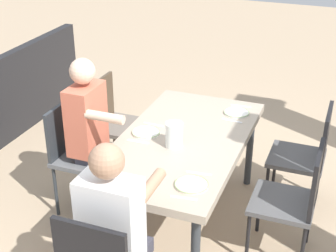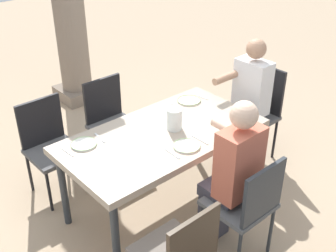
# 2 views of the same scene
# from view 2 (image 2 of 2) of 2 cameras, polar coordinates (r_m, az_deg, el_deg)

# --- Properties ---
(ground_plane) EXTENTS (16.00, 16.00, 0.00)m
(ground_plane) POSITION_cam_2_polar(r_m,az_deg,el_deg) (4.00, -0.67, -10.36)
(ground_plane) COLOR tan
(dining_table) EXTENTS (1.69, 0.90, 0.77)m
(dining_table) POSITION_cam_2_polar(r_m,az_deg,el_deg) (3.58, -0.73, -1.87)
(dining_table) COLOR tan
(dining_table) RESTS_ON ground
(chair_west_north) EXTENTS (0.44, 0.44, 0.90)m
(chair_west_north) POSITION_cam_2_polar(r_m,az_deg,el_deg) (4.04, -15.46, -2.09)
(chair_west_north) COLOR #4F4F50
(chair_west_north) RESTS_ON ground
(chair_west_south) EXTENTS (0.44, 0.44, 0.88)m
(chair_west_south) POSITION_cam_2_polar(r_m,az_deg,el_deg) (2.89, 1.57, -16.34)
(chair_west_south) COLOR #6A6158
(chair_west_south) RESTS_ON ground
(chair_mid_north) EXTENTS (0.44, 0.44, 0.90)m
(chair_mid_north) POSITION_cam_2_polar(r_m,az_deg,el_deg) (4.32, -7.60, 1.05)
(chair_mid_north) COLOR #4F4F50
(chair_mid_north) RESTS_ON ground
(chair_mid_south) EXTENTS (0.44, 0.44, 0.91)m
(chair_mid_south) POSITION_cam_2_polar(r_m,az_deg,el_deg) (3.24, 10.48, -9.98)
(chair_mid_south) COLOR #5B5E61
(chair_mid_south) RESTS_ON ground
(chair_head_east) EXTENTS (0.44, 0.44, 0.98)m
(chair_head_east) POSITION_cam_2_polar(r_m,az_deg,el_deg) (4.47, 11.71, 2.40)
(chair_head_east) COLOR #4F4F50
(chair_head_east) RESTS_ON ground
(diner_woman_green) EXTENTS (0.35, 0.49, 1.32)m
(diner_woman_green) POSITION_cam_2_polar(r_m,az_deg,el_deg) (3.22, 8.39, -6.24)
(diner_woman_green) COLOR #3F3F4C
(diner_woman_green) RESTS_ON ground
(diner_man_white) EXTENTS (0.49, 0.35, 1.31)m
(diner_man_white) POSITION_cam_2_polar(r_m,az_deg,el_deg) (4.28, 10.35, 3.30)
(diner_man_white) COLOR #3F3F4C
(diner_man_white) RESTS_ON ground
(plate_0) EXTENTS (0.21, 0.21, 0.02)m
(plate_0) POSITION_cam_2_polar(r_m,az_deg,el_deg) (3.45, -11.08, -2.35)
(plate_0) COLOR white
(plate_0) RESTS_ON dining_table
(fork_0) EXTENTS (0.03, 0.17, 0.01)m
(fork_0) POSITION_cam_2_polar(r_m,az_deg,el_deg) (3.40, -13.21, -3.32)
(fork_0) COLOR silver
(fork_0) RESTS_ON dining_table
(spoon_0) EXTENTS (0.04, 0.17, 0.01)m
(spoon_0) POSITION_cam_2_polar(r_m,az_deg,el_deg) (3.52, -9.00, -1.57)
(spoon_0) COLOR silver
(spoon_0) RESTS_ON dining_table
(plate_1) EXTENTS (0.22, 0.22, 0.02)m
(plate_1) POSITION_cam_2_polar(r_m,az_deg,el_deg) (3.37, 2.48, -2.64)
(plate_1) COLOR white
(plate_1) RESTS_ON dining_table
(fork_1) EXTENTS (0.02, 0.17, 0.01)m
(fork_1) POSITION_cam_2_polar(r_m,az_deg,el_deg) (3.29, 0.58, -3.67)
(fork_1) COLOR silver
(fork_1) RESTS_ON dining_table
(spoon_1) EXTENTS (0.02, 0.17, 0.01)m
(spoon_1) POSITION_cam_2_polar(r_m,az_deg,el_deg) (3.46, 4.28, -1.83)
(spoon_1) COLOR silver
(spoon_1) RESTS_ON dining_table
(plate_2) EXTENTS (0.22, 0.22, 0.02)m
(plate_2) POSITION_cam_2_polar(r_m,az_deg,el_deg) (4.05, 2.80, 3.39)
(plate_2) COLOR silver
(plate_2) RESTS_ON dining_table
(fork_2) EXTENTS (0.03, 0.17, 0.01)m
(fork_2) POSITION_cam_2_polar(r_m,az_deg,el_deg) (3.96, 1.23, 2.67)
(fork_2) COLOR silver
(fork_2) RESTS_ON dining_table
(spoon_2) EXTENTS (0.04, 0.17, 0.01)m
(spoon_2) POSITION_cam_2_polar(r_m,az_deg,el_deg) (4.15, 4.29, 3.94)
(spoon_2) COLOR silver
(spoon_2) RESTS_ON dining_table
(water_pitcher) EXTENTS (0.13, 0.13, 0.18)m
(water_pitcher) POSITION_cam_2_polar(r_m,az_deg,el_deg) (3.57, 0.86, 0.79)
(water_pitcher) COLOR white
(water_pitcher) RESTS_ON dining_table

